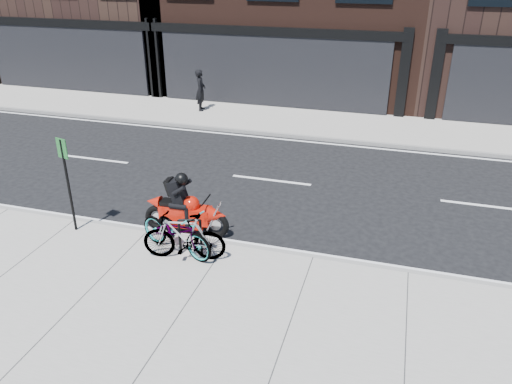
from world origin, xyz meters
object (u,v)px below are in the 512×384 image
(bike_rack, at_px, (190,233))
(pedestrian, at_px, (201,90))
(bicycle_front, at_px, (176,231))
(bicycle_rear, at_px, (184,237))
(motorcycle, at_px, (189,210))
(sign_post, at_px, (67,177))

(bike_rack, relative_size, pedestrian, 0.51)
(bicycle_front, height_order, bicycle_rear, bicycle_rear)
(bicycle_rear, xyz_separation_m, motorcycle, (-0.40, 1.21, -0.03))
(bike_rack, distance_m, motorcycle, 1.10)
(pedestrian, relative_size, sign_post, 0.74)
(bike_rack, bearing_deg, sign_post, 176.27)
(bike_rack, distance_m, bicycle_rear, 0.22)
(bicycle_rear, height_order, pedestrian, pedestrian)
(bike_rack, relative_size, motorcycle, 0.41)
(bicycle_front, xyz_separation_m, sign_post, (-2.74, 0.20, 0.85))
(bicycle_front, bearing_deg, motorcycle, 26.01)
(motorcycle, xyz_separation_m, sign_post, (-2.62, -0.81, 0.86))
(sign_post, bearing_deg, bike_rack, 10.83)
(sign_post, bearing_deg, motorcycle, 31.69)
(bike_rack, xyz_separation_m, bicycle_rear, (-0.05, -0.21, 0.03))
(bicycle_front, bearing_deg, pedestrian, 38.37)
(motorcycle, bearing_deg, bicycle_front, -85.64)
(bike_rack, height_order, bicycle_rear, bicycle_rear)
(bicycle_front, relative_size, bicycle_rear, 1.10)
(bike_rack, xyz_separation_m, pedestrian, (-4.05, 10.56, 0.35))
(bike_rack, xyz_separation_m, motorcycle, (-0.45, 1.01, 0.01))
(bicycle_rear, bearing_deg, bike_rack, 155.64)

